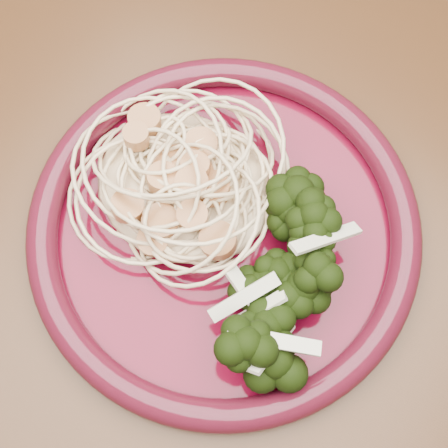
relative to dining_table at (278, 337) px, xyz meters
name	(u,v)px	position (x,y,z in m)	size (l,w,h in m)	color
dining_table	(278,337)	(0.00, 0.00, 0.00)	(1.20, 0.80, 0.75)	#472814
dinner_plate	(224,228)	(-0.08, 0.03, 0.11)	(0.38, 0.38, 0.03)	#4E0617
spaghetti_pile	(183,180)	(-0.12, 0.04, 0.12)	(0.15, 0.13, 0.03)	beige
scallop_cluster	(180,158)	(-0.12, 0.04, 0.16)	(0.14, 0.14, 0.05)	tan
broccoli_pile	(278,273)	(-0.02, 0.01, 0.13)	(0.09, 0.16, 0.05)	black
onion_garnish	(282,260)	(-0.02, 0.01, 0.17)	(0.07, 0.10, 0.05)	beige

